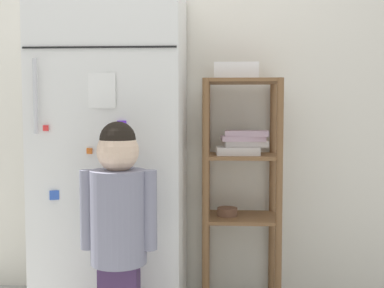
{
  "coord_description": "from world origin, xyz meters",
  "views": [
    {
      "loc": [
        0.32,
        -2.39,
        1.04
      ],
      "look_at": [
        0.2,
        0.02,
        0.88
      ],
      "focal_mm": 44.28,
      "sensor_mm": 36.0,
      "label": 1
    }
  ],
  "objects": [
    {
      "name": "child_standing",
      "position": [
        -0.08,
        -0.46,
        0.61
      ],
      "size": [
        0.32,
        0.24,
        1.0
      ],
      "color": "#422C50",
      "rests_on": "ground"
    },
    {
      "name": "pantry_shelf_unit",
      "position": [
        0.46,
        0.15,
        0.76
      ],
      "size": [
        0.41,
        0.32,
        1.21
      ],
      "color": "brown",
      "rests_on": "ground"
    },
    {
      "name": "refrigerator",
      "position": [
        -0.2,
        0.02,
        0.84
      ],
      "size": [
        0.71,
        0.62,
        1.67
      ],
      "color": "white",
      "rests_on": "ground"
    },
    {
      "name": "fruit_bin",
      "position": [
        0.43,
        0.16,
        1.25
      ],
      "size": [
        0.23,
        0.14,
        0.09
      ],
      "color": "white",
      "rests_on": "pantry_shelf_unit"
    },
    {
      "name": "kitchen_wall_back",
      "position": [
        0.0,
        0.34,
        1.09
      ],
      "size": [
        2.62,
        0.03,
        2.17
      ],
      "primitive_type": "cube",
      "color": "silver",
      "rests_on": "ground"
    }
  ]
}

